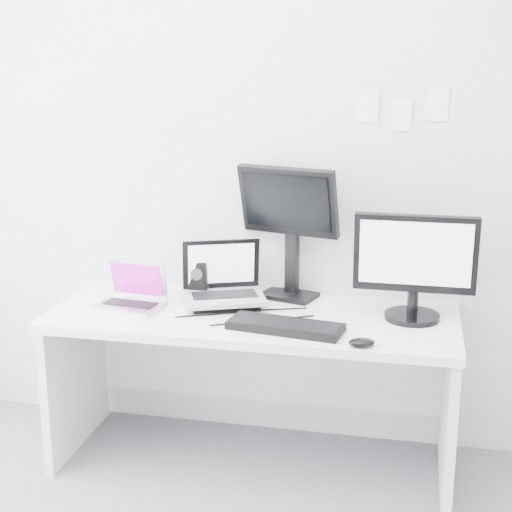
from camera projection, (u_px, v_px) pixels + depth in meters
The scene contains 12 objects.
back_wall at pixel (268, 164), 3.55m from camera, with size 3.60×3.60×0.00m, color silver.
desk at pixel (253, 389), 3.47m from camera, with size 1.80×0.70×0.73m, color white.
macbook at pixel (128, 285), 3.42m from camera, with size 0.29×0.22×0.22m, color silver.
speaker at pixel (199, 279), 3.58m from camera, with size 0.09×0.09×0.18m, color black.
dell_laptop at pixel (224, 275), 3.43m from camera, with size 0.36×0.28×0.30m, color #A4A7AB.
rear_monitor at pixel (290, 231), 3.52m from camera, with size 0.47×0.17×0.64m, color black.
samsung_monitor at pixel (415, 266), 3.24m from camera, with size 0.52×0.24×0.48m, color black.
keyboard at pixel (285, 326), 3.16m from camera, with size 0.48×0.17×0.03m, color black.
mouse at pixel (362, 343), 2.98m from camera, with size 0.11×0.07×0.03m, color black.
wall_note_0 at pixel (367, 106), 3.38m from camera, with size 0.10×0.00×0.14m, color white.
wall_note_1 at pixel (401, 116), 3.36m from camera, with size 0.09×0.00×0.13m, color white.
wall_note_2 at pixel (437, 105), 3.32m from camera, with size 0.10×0.00×0.14m, color white.
Camera 1 is at (0.68, -1.88, 1.83)m, focal length 53.42 mm.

